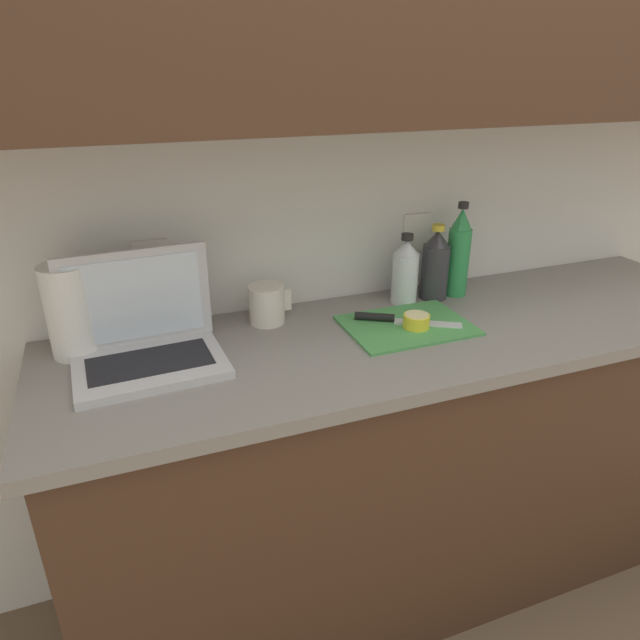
# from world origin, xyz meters

# --- Properties ---
(ground_plane) EXTENTS (12.00, 12.00, 0.00)m
(ground_plane) POSITION_xyz_m (0.00, 0.00, 0.00)
(ground_plane) COLOR brown
(ground_plane) RESTS_ON ground
(wall_back) EXTENTS (5.20, 0.38, 2.60)m
(wall_back) POSITION_xyz_m (-0.00, 0.22, 1.56)
(wall_back) COLOR white
(wall_back) RESTS_ON ground_plane
(counter_unit) EXTENTS (2.02, 0.58, 0.90)m
(counter_unit) POSITION_xyz_m (0.02, 0.00, 0.46)
(counter_unit) COLOR #472D1E
(counter_unit) RESTS_ON ground_plane
(laptop) EXTENTS (0.36, 0.26, 0.26)m
(laptop) POSITION_xyz_m (-0.72, 0.08, 0.96)
(laptop) COLOR silver
(laptop) RESTS_ON counter_unit
(cutting_board) EXTENTS (0.34, 0.25, 0.01)m
(cutting_board) POSITION_xyz_m (-0.04, 0.02, 0.90)
(cutting_board) COLOR #4C9E51
(cutting_board) RESTS_ON counter_unit
(knife) EXTENTS (0.27, 0.17, 0.02)m
(knife) POSITION_xyz_m (-0.08, 0.06, 0.92)
(knife) COLOR silver
(knife) RESTS_ON cutting_board
(lemon_half_cut) EXTENTS (0.07, 0.07, 0.04)m
(lemon_half_cut) POSITION_xyz_m (-0.03, -0.00, 0.93)
(lemon_half_cut) COLOR yellow
(lemon_half_cut) RESTS_ON cutting_board
(bottle_green_soda) EXTENTS (0.07, 0.07, 0.29)m
(bottle_green_soda) POSITION_xyz_m (0.22, 0.19, 1.03)
(bottle_green_soda) COLOR #2D934C
(bottle_green_soda) RESTS_ON counter_unit
(bottle_oil_tall) EXTENTS (0.08, 0.08, 0.23)m
(bottle_oil_tall) POSITION_xyz_m (0.14, 0.19, 1.00)
(bottle_oil_tall) COLOR #333338
(bottle_oil_tall) RESTS_ON counter_unit
(bottle_water_clear) EXTENTS (0.08, 0.08, 0.21)m
(bottle_water_clear) POSITION_xyz_m (0.04, 0.19, 1.00)
(bottle_water_clear) COLOR silver
(bottle_water_clear) RESTS_ON counter_unit
(measuring_cup) EXTENTS (0.12, 0.10, 0.11)m
(measuring_cup) POSITION_xyz_m (-0.39, 0.19, 0.95)
(measuring_cup) COLOR silver
(measuring_cup) RESTS_ON counter_unit
(paper_towel_roll) EXTENTS (0.12, 0.12, 0.23)m
(paper_towel_roll) POSITION_xyz_m (-0.88, 0.18, 1.02)
(paper_towel_roll) COLOR white
(paper_towel_roll) RESTS_ON counter_unit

